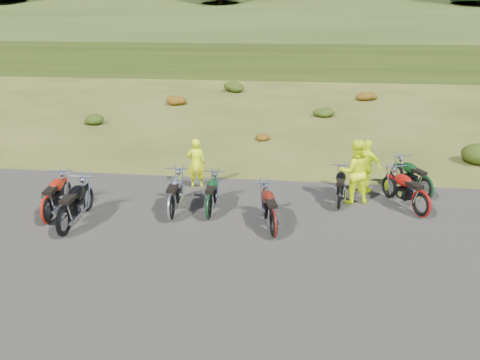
# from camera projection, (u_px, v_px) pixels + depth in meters

# --- Properties ---
(ground) EXTENTS (300.00, 300.00, 0.00)m
(ground) POSITION_uv_depth(u_px,v_px,m) (246.00, 233.00, 12.07)
(ground) COLOR #363D14
(ground) RESTS_ON ground
(gravel_pad) EXTENTS (20.00, 12.00, 0.04)m
(gravel_pad) POSITION_uv_depth(u_px,v_px,m) (235.00, 274.00, 10.20)
(gravel_pad) COLOR black
(gravel_pad) RESTS_ON ground
(hill_slope) EXTENTS (300.00, 45.97, 9.37)m
(hill_slope) POSITION_uv_depth(u_px,v_px,m) (291.00, 56.00, 58.67)
(hill_slope) COLOR #263612
(hill_slope) RESTS_ON ground
(hill_plateau) EXTENTS (300.00, 90.00, 9.17)m
(hill_plateau) POSITION_uv_depth(u_px,v_px,m) (297.00, 34.00, 114.60)
(hill_plateau) COLOR #263612
(hill_plateau) RESTS_ON ground
(shrub_1) EXTENTS (1.03, 1.03, 0.61)m
(shrub_1) POSITION_uv_depth(u_px,v_px,m) (93.00, 118.00, 23.58)
(shrub_1) COLOR #24360D
(shrub_1) RESTS_ON ground
(shrub_2) EXTENTS (1.30, 1.30, 0.77)m
(shrub_2) POSITION_uv_depth(u_px,v_px,m) (175.00, 99.00, 28.15)
(shrub_2) COLOR #68340D
(shrub_2) RESTS_ON ground
(shrub_3) EXTENTS (1.56, 1.56, 0.92)m
(shrub_3) POSITION_uv_depth(u_px,v_px,m) (235.00, 85.00, 32.71)
(shrub_3) COLOR #24360D
(shrub_3) RESTS_ON ground
(shrub_4) EXTENTS (0.77, 0.77, 0.45)m
(shrub_4) POSITION_uv_depth(u_px,v_px,m) (261.00, 135.00, 20.61)
(shrub_4) COLOR #68340D
(shrub_4) RESTS_ON ground
(shrub_5) EXTENTS (1.03, 1.03, 0.61)m
(shrub_5) POSITION_uv_depth(u_px,v_px,m) (323.00, 111.00, 25.18)
(shrub_5) COLOR #24360D
(shrub_5) RESTS_ON ground
(shrub_6) EXTENTS (1.30, 1.30, 0.77)m
(shrub_6) POSITION_uv_depth(u_px,v_px,m) (366.00, 94.00, 29.75)
(shrub_6) COLOR #68340D
(shrub_6) RESTS_ON ground
(motorcycle_0) EXTENTS (0.86, 2.31, 1.19)m
(motorcycle_0) POSITION_uv_depth(u_px,v_px,m) (66.00, 236.00, 11.90)
(motorcycle_0) COLOR black
(motorcycle_0) RESTS_ON ground
(motorcycle_1) EXTENTS (0.98, 2.22, 1.12)m
(motorcycle_1) POSITION_uv_depth(u_px,v_px,m) (49.00, 224.00, 12.60)
(motorcycle_1) COLOR #991A0B
(motorcycle_1) RESTS_ON ground
(motorcycle_2) EXTENTS (0.75, 2.01, 1.04)m
(motorcycle_2) POSITION_uv_depth(u_px,v_px,m) (209.00, 220.00, 12.85)
(motorcycle_2) COLOR black
(motorcycle_2) RESTS_ON ground
(motorcycle_3) EXTENTS (0.88, 2.19, 1.12)m
(motorcycle_3) POSITION_uv_depth(u_px,v_px,m) (171.00, 221.00, 12.77)
(motorcycle_3) COLOR #B0AFB4
(motorcycle_3) RESTS_ON ground
(motorcycle_4) EXTENTS (1.17, 2.18, 1.09)m
(motorcycle_4) POSITION_uv_depth(u_px,v_px,m) (273.00, 238.00, 11.83)
(motorcycle_4) COLOR #51150D
(motorcycle_4) RESTS_ON ground
(motorcycle_5) EXTENTS (0.83, 2.00, 1.02)m
(motorcycle_5) POSITION_uv_depth(u_px,v_px,m) (338.00, 210.00, 13.48)
(motorcycle_5) COLOR black
(motorcycle_5) RESTS_ON ground
(motorcycle_6) EXTENTS (1.60, 2.26, 1.13)m
(motorcycle_6) POSITION_uv_depth(u_px,v_px,m) (419.00, 217.00, 12.99)
(motorcycle_6) COLOR #950F0A
(motorcycle_6) RESTS_ON ground
(motorcycle_7) EXTENTS (1.52, 2.13, 1.07)m
(motorcycle_7) POSITION_uv_depth(u_px,v_px,m) (423.00, 200.00, 14.21)
(motorcycle_7) COLOR black
(motorcycle_7) RESTS_ON ground
(person_middle) EXTENTS (0.64, 0.48, 1.60)m
(person_middle) POSITION_uv_depth(u_px,v_px,m) (196.00, 164.00, 14.91)
(person_middle) COLOR #CFEA0C
(person_middle) RESTS_ON ground
(person_right_a) EXTENTS (1.06, 0.90, 1.92)m
(person_right_a) POSITION_uv_depth(u_px,v_px,m) (354.00, 172.00, 13.66)
(person_right_a) COLOR #CFEA0C
(person_right_a) RESTS_ON ground
(person_right_b) EXTENTS (1.05, 0.86, 1.67)m
(person_right_b) POSITION_uv_depth(u_px,v_px,m) (366.00, 167.00, 14.48)
(person_right_b) COLOR #CFEA0C
(person_right_b) RESTS_ON ground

